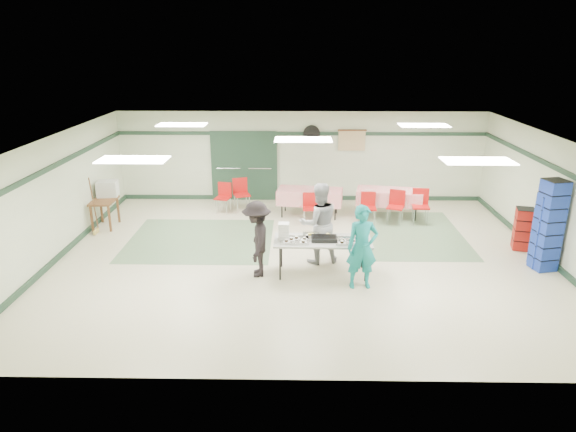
{
  "coord_description": "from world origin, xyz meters",
  "views": [
    {
      "loc": [
        -0.13,
        -10.76,
        4.63
      ],
      "look_at": [
        -0.32,
        -0.3,
        1.08
      ],
      "focal_mm": 32.0,
      "sensor_mm": 36.0,
      "label": 1
    }
  ],
  "objects_px": {
    "volunteer_dark": "(257,239)",
    "crate_stack_blue_a": "(549,226)",
    "dining_table_a": "(389,196)",
    "chair_d": "(310,205)",
    "volunteer_teal": "(362,247)",
    "printer_table": "(104,204)",
    "chair_b": "(368,204)",
    "office_printer": "(108,188)",
    "broom": "(94,205)",
    "serving_table": "(323,242)",
    "chair_a": "(396,203)",
    "volunteer_grey": "(319,223)",
    "crate_stack_blue_b": "(545,232)",
    "chair_loose_a": "(241,191)",
    "crate_stack_red": "(523,229)",
    "dining_table_b": "(310,196)",
    "chair_loose_b": "(224,194)",
    "chair_c": "(420,202)"
  },
  "relations": [
    {
      "from": "volunteer_dark",
      "to": "crate_stack_blue_a",
      "type": "bearing_deg",
      "value": 90.02
    },
    {
      "from": "dining_table_a",
      "to": "chair_d",
      "type": "bearing_deg",
      "value": -155.75
    },
    {
      "from": "volunteer_teal",
      "to": "printer_table",
      "type": "xyz_separation_m",
      "value": [
        -6.3,
        3.38,
        -0.21
      ]
    },
    {
      "from": "volunteer_dark",
      "to": "chair_b",
      "type": "distance_m",
      "value": 4.32
    },
    {
      "from": "volunteer_teal",
      "to": "office_printer",
      "type": "distance_m",
      "value": 7.33
    },
    {
      "from": "volunteer_dark",
      "to": "broom",
      "type": "height_order",
      "value": "volunteer_dark"
    },
    {
      "from": "dining_table_a",
      "to": "chair_b",
      "type": "xyz_separation_m",
      "value": [
        -0.64,
        -0.57,
        -0.06
      ]
    },
    {
      "from": "serving_table",
      "to": "chair_a",
      "type": "xyz_separation_m",
      "value": [
        2.12,
        3.26,
        -0.17
      ]
    },
    {
      "from": "broom",
      "to": "chair_a",
      "type": "bearing_deg",
      "value": 3.2
    },
    {
      "from": "volunteer_grey",
      "to": "chair_d",
      "type": "height_order",
      "value": "volunteer_grey"
    },
    {
      "from": "volunteer_grey",
      "to": "chair_b",
      "type": "xyz_separation_m",
      "value": [
        1.44,
        2.63,
        -0.39
      ]
    },
    {
      "from": "crate_stack_blue_b",
      "to": "crate_stack_blue_a",
      "type": "bearing_deg",
      "value": -90.0
    },
    {
      "from": "chair_loose_a",
      "to": "crate_stack_red",
      "type": "xyz_separation_m",
      "value": [
        6.89,
        -2.87,
        -0.07
      ]
    },
    {
      "from": "crate_stack_red",
      "to": "crate_stack_blue_a",
      "type": "bearing_deg",
      "value": -90.0
    },
    {
      "from": "volunteer_grey",
      "to": "dining_table_b",
      "type": "relative_size",
      "value": 0.97
    },
    {
      "from": "chair_b",
      "to": "crate_stack_blue_b",
      "type": "distance_m",
      "value": 4.4
    },
    {
      "from": "chair_b",
      "to": "chair_loose_b",
      "type": "relative_size",
      "value": 0.99
    },
    {
      "from": "dining_table_a",
      "to": "crate_stack_blue_a",
      "type": "xyz_separation_m",
      "value": [
        2.72,
        -3.51,
        0.42
      ]
    },
    {
      "from": "chair_a",
      "to": "chair_loose_a",
      "type": "xyz_separation_m",
      "value": [
        -4.27,
        1.05,
        0.02
      ]
    },
    {
      "from": "volunteer_dark",
      "to": "printer_table",
      "type": "distance_m",
      "value": 5.09
    },
    {
      "from": "chair_a",
      "to": "broom",
      "type": "distance_m",
      "value": 7.82
    },
    {
      "from": "crate_stack_red",
      "to": "printer_table",
      "type": "height_order",
      "value": "crate_stack_red"
    },
    {
      "from": "chair_loose_b",
      "to": "printer_table",
      "type": "relative_size",
      "value": 0.96
    },
    {
      "from": "chair_b",
      "to": "crate_stack_blue_a",
      "type": "distance_m",
      "value": 4.49
    },
    {
      "from": "chair_a",
      "to": "dining_table_b",
      "type": "bearing_deg",
      "value": -172.8
    },
    {
      "from": "crate_stack_blue_b",
      "to": "volunteer_grey",
      "type": "bearing_deg",
      "value": 177.76
    },
    {
      "from": "broom",
      "to": "dining_table_b",
      "type": "bearing_deg",
      "value": 11.71
    },
    {
      "from": "office_printer",
      "to": "volunteer_teal",
      "type": "bearing_deg",
      "value": -38.87
    },
    {
      "from": "chair_b",
      "to": "crate_stack_blue_a",
      "type": "bearing_deg",
      "value": -40.12
    },
    {
      "from": "chair_loose_b",
      "to": "chair_a",
      "type": "bearing_deg",
      "value": 3.4
    },
    {
      "from": "chair_a",
      "to": "printer_table",
      "type": "distance_m",
      "value": 7.7
    },
    {
      "from": "volunteer_dark",
      "to": "crate_stack_blue_b",
      "type": "relative_size",
      "value": 0.99
    },
    {
      "from": "crate_stack_blue_a",
      "to": "broom",
      "type": "distance_m",
      "value": 10.57
    },
    {
      "from": "volunteer_dark",
      "to": "crate_stack_red",
      "type": "relative_size",
      "value": 1.6
    },
    {
      "from": "chair_loose_b",
      "to": "printer_table",
      "type": "distance_m",
      "value": 3.23
    },
    {
      "from": "serving_table",
      "to": "dining_table_a",
      "type": "bearing_deg",
      "value": 63.06
    },
    {
      "from": "chair_c",
      "to": "chair_loose_a",
      "type": "height_order",
      "value": "chair_c"
    },
    {
      "from": "serving_table",
      "to": "volunteer_teal",
      "type": "bearing_deg",
      "value": -37.75
    },
    {
      "from": "volunteer_teal",
      "to": "dining_table_a",
      "type": "xyz_separation_m",
      "value": [
        1.28,
        4.42,
        -0.28
      ]
    },
    {
      "from": "chair_loose_a",
      "to": "crate_stack_red",
      "type": "height_order",
      "value": "crate_stack_red"
    },
    {
      "from": "volunteer_teal",
      "to": "printer_table",
      "type": "relative_size",
      "value": 1.9
    },
    {
      "from": "volunteer_teal",
      "to": "dining_table_b",
      "type": "xyz_separation_m",
      "value": [
        -0.92,
        4.42,
        -0.28
      ]
    },
    {
      "from": "chair_d",
      "to": "broom",
      "type": "xyz_separation_m",
      "value": [
        -5.45,
        -0.93,
        0.27
      ]
    },
    {
      "from": "serving_table",
      "to": "volunteer_grey",
      "type": "distance_m",
      "value": 0.66
    },
    {
      "from": "volunteer_grey",
      "to": "office_printer",
      "type": "distance_m",
      "value": 6.05
    },
    {
      "from": "volunteer_dark",
      "to": "chair_c",
      "type": "relative_size",
      "value": 1.71
    },
    {
      "from": "volunteer_dark",
      "to": "dining_table_a",
      "type": "xyz_separation_m",
      "value": [
        3.37,
        3.9,
        -0.23
      ]
    },
    {
      "from": "crate_stack_red",
      "to": "dining_table_a",
      "type": "bearing_deg",
      "value": 138.76
    },
    {
      "from": "chair_a",
      "to": "chair_c",
      "type": "distance_m",
      "value": 0.65
    },
    {
      "from": "printer_table",
      "to": "dining_table_a",
      "type": "bearing_deg",
      "value": 6.37
    }
  ]
}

